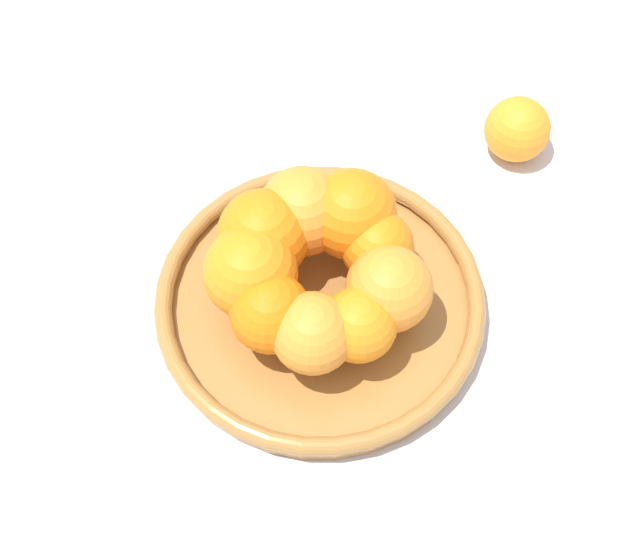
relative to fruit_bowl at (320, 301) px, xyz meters
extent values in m
plane|color=silver|center=(0.00, 0.00, -0.01)|extent=(4.00, 4.00, 0.00)
cylinder|color=#A57238|center=(0.00, 0.00, -0.01)|extent=(0.29, 0.29, 0.01)
torus|color=#A57238|center=(0.00, 0.00, 0.01)|extent=(0.30, 0.30, 0.02)
sphere|color=orange|center=(0.01, -0.06, 0.06)|extent=(0.08, 0.08, 0.08)
sphere|color=orange|center=(0.04, -0.04, 0.05)|extent=(0.07, 0.07, 0.07)
sphere|color=orange|center=(0.06, 0.00, 0.05)|extent=(0.07, 0.07, 0.07)
sphere|color=orange|center=(0.05, 0.04, 0.05)|extent=(0.07, 0.07, 0.07)
sphere|color=orange|center=(0.01, 0.06, 0.05)|extent=(0.08, 0.08, 0.08)
sphere|color=orange|center=(-0.03, 0.05, 0.05)|extent=(0.07, 0.07, 0.07)
sphere|color=orange|center=(-0.06, 0.02, 0.06)|extent=(0.08, 0.08, 0.08)
sphere|color=orange|center=(-0.06, -0.02, 0.06)|extent=(0.08, 0.08, 0.08)
sphere|color=orange|center=(-0.03, -0.05, 0.06)|extent=(0.08, 0.08, 0.08)
sphere|color=orange|center=(-0.21, 0.18, 0.02)|extent=(0.07, 0.07, 0.07)
camera|label=1|loc=(0.41, 0.04, 0.70)|focal=50.00mm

